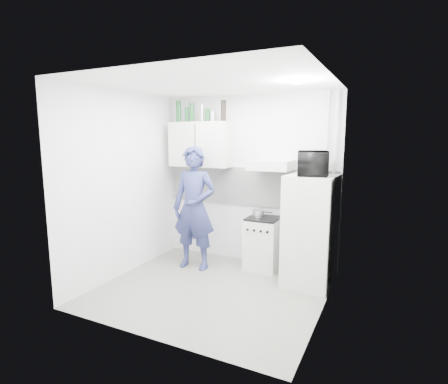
% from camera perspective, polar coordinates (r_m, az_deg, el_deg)
% --- Properties ---
extents(floor, '(2.80, 2.80, 0.00)m').
position_cam_1_polar(floor, '(4.72, -2.08, -15.65)').
color(floor, slate).
rests_on(floor, ground).
extents(ceiling, '(2.80, 2.80, 0.00)m').
position_cam_1_polar(ceiling, '(4.34, -2.29, 17.34)').
color(ceiling, white).
rests_on(ceiling, wall_back).
extents(wall_back, '(2.80, 0.00, 2.80)m').
position_cam_1_polar(wall_back, '(5.47, 4.01, 1.95)').
color(wall_back, silver).
rests_on(wall_back, floor).
extents(wall_left, '(0.00, 2.60, 2.60)m').
position_cam_1_polar(wall_left, '(5.15, -16.05, 1.18)').
color(wall_left, silver).
rests_on(wall_left, floor).
extents(wall_right, '(0.00, 2.60, 2.60)m').
position_cam_1_polar(wall_right, '(3.89, 16.31, -1.27)').
color(wall_right, silver).
rests_on(wall_right, floor).
extents(person, '(0.71, 0.50, 1.84)m').
position_cam_1_polar(person, '(5.23, -4.88, -2.62)').
color(person, navy).
rests_on(person, floor).
extents(stove, '(0.48, 0.48, 0.76)m').
position_cam_1_polar(stove, '(5.32, 6.36, -8.45)').
color(stove, silver).
rests_on(stove, floor).
extents(fridge, '(0.66, 0.66, 1.48)m').
position_cam_1_polar(fridge, '(4.75, 13.90, -6.25)').
color(fridge, beige).
rests_on(fridge, floor).
extents(stove_top, '(0.46, 0.46, 0.03)m').
position_cam_1_polar(stove_top, '(5.21, 6.44, -4.30)').
color(stove_top, black).
rests_on(stove_top, stove).
extents(saucepan, '(0.18, 0.18, 0.10)m').
position_cam_1_polar(saucepan, '(5.24, 5.60, -3.49)').
color(saucepan, silver).
rests_on(saucepan, stove_top).
extents(microwave, '(0.63, 0.49, 0.31)m').
position_cam_1_polar(microwave, '(4.60, 14.33, 4.58)').
color(microwave, black).
rests_on(microwave, fridge).
extents(bottle_a, '(0.08, 0.08, 0.34)m').
position_cam_1_polar(bottle_a, '(5.82, -7.41, 12.88)').
color(bottle_a, '#144C1E').
rests_on(bottle_a, upper_cabinet).
extents(bottle_b, '(0.06, 0.06, 0.24)m').
position_cam_1_polar(bottle_b, '(5.74, -6.10, 12.44)').
color(bottle_b, '#144C1E').
rests_on(bottle_b, upper_cabinet).
extents(bottle_c, '(0.07, 0.07, 0.30)m').
position_cam_1_polar(bottle_c, '(5.69, -5.30, 12.80)').
color(bottle_c, '#144C1E').
rests_on(bottle_c, upper_cabinet).
extents(bottle_d, '(0.06, 0.06, 0.27)m').
position_cam_1_polar(bottle_d, '(5.60, -3.63, 12.73)').
color(bottle_d, silver).
rests_on(bottle_d, upper_cabinet).
extents(canister_a, '(0.08, 0.08, 0.20)m').
position_cam_1_polar(canister_a, '(5.55, -2.74, 12.41)').
color(canister_a, '#144C1E').
rests_on(canister_a, upper_cabinet).
extents(canister_b, '(0.08, 0.08, 0.15)m').
position_cam_1_polar(canister_b, '(5.50, -1.91, 12.20)').
color(canister_b, silver).
rests_on(canister_b, upper_cabinet).
extents(bottle_e, '(0.08, 0.08, 0.32)m').
position_cam_1_polar(bottle_e, '(5.42, -0.11, 13.12)').
color(bottle_e, black).
rests_on(bottle_e, upper_cabinet).
extents(upper_cabinet, '(1.00, 0.35, 0.70)m').
position_cam_1_polar(upper_cabinet, '(5.60, -3.81, 7.76)').
color(upper_cabinet, beige).
rests_on(upper_cabinet, wall_back).
extents(range_hood, '(0.60, 0.50, 0.14)m').
position_cam_1_polar(range_hood, '(5.05, 7.73, 4.38)').
color(range_hood, silver).
rests_on(range_hood, wall_back).
extents(backsplash, '(2.74, 0.03, 0.60)m').
position_cam_1_polar(backsplash, '(5.47, 3.94, 0.89)').
color(backsplash, white).
rests_on(backsplash, wall_back).
extents(pipe_a, '(0.05, 0.05, 2.60)m').
position_cam_1_polar(pipe_a, '(5.05, 17.46, 0.97)').
color(pipe_a, silver).
rests_on(pipe_a, floor).
extents(pipe_b, '(0.04, 0.04, 2.60)m').
position_cam_1_polar(pipe_b, '(5.07, 16.13, 1.06)').
color(pipe_b, silver).
rests_on(pipe_b, floor).
extents(ceiling_spot_fixture, '(0.10, 0.10, 0.02)m').
position_cam_1_polar(ceiling_spot_fixture, '(4.16, 11.93, 17.11)').
color(ceiling_spot_fixture, white).
rests_on(ceiling_spot_fixture, ceiling).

